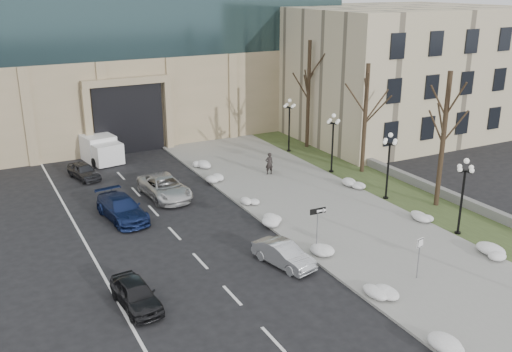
# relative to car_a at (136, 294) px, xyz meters

# --- Properties ---
(ground) EXTENTS (160.00, 160.00, 0.00)m
(ground) POSITION_rel_car_a_xyz_m (10.82, -7.20, -0.65)
(ground) COLOR black
(ground) RESTS_ON ground
(sidewalk) EXTENTS (9.00, 40.00, 0.12)m
(sidewalk) POSITION_rel_car_a_xyz_m (14.32, 6.80, -0.59)
(sidewalk) COLOR gray
(sidewalk) RESTS_ON ground
(curb) EXTENTS (0.30, 40.00, 0.14)m
(curb) POSITION_rel_car_a_xyz_m (9.82, 6.80, -0.58)
(curb) COLOR gray
(curb) RESTS_ON ground
(grass_strip) EXTENTS (4.00, 40.00, 0.10)m
(grass_strip) POSITION_rel_car_a_xyz_m (20.82, 6.80, -0.60)
(grass_strip) COLOR #364422
(grass_strip) RESTS_ON ground
(stone_wall) EXTENTS (0.50, 30.00, 0.70)m
(stone_wall) POSITION_rel_car_a_xyz_m (22.82, 8.80, -0.30)
(stone_wall) COLOR gray
(stone_wall) RESTS_ON ground
(classical_building) EXTENTS (22.00, 18.12, 12.00)m
(classical_building) POSITION_rel_car_a_xyz_m (32.82, 20.78, 5.35)
(classical_building) COLOR #BCAB8D
(classical_building) RESTS_ON ground
(car_a) EXTENTS (1.81, 3.89, 1.29)m
(car_a) POSITION_rel_car_a_xyz_m (0.00, 0.00, 0.00)
(car_a) COLOR black
(car_a) RESTS_ON ground
(car_b) EXTENTS (2.18, 3.98, 1.24)m
(car_b) POSITION_rel_car_a_xyz_m (8.06, 0.34, -0.02)
(car_b) COLOR #B3B7BB
(car_b) RESTS_ON ground
(car_c) EXTENTS (2.63, 5.23, 1.46)m
(car_c) POSITION_rel_car_a_xyz_m (2.18, 10.40, 0.08)
(car_c) COLOR navy
(car_c) RESTS_ON ground
(car_d) EXTENTS (2.75, 5.47, 1.48)m
(car_d) POSITION_rel_car_a_xyz_m (5.84, 12.83, 0.10)
(car_d) COLOR silver
(car_d) RESTS_ON ground
(car_e) EXTENTS (2.20, 3.81, 1.22)m
(car_e) POSITION_rel_car_a_xyz_m (1.70, 19.46, -0.04)
(car_e) COLOR #313236
(car_e) RESTS_ON ground
(pedestrian) EXTENTS (0.68, 0.50, 1.72)m
(pedestrian) POSITION_rel_car_a_xyz_m (14.51, 13.55, 0.33)
(pedestrian) COLOR black
(pedestrian) RESTS_ON sidewalk
(box_truck) EXTENTS (3.33, 6.98, 2.13)m
(box_truck) POSITION_rel_car_a_xyz_m (3.73, 24.51, 0.39)
(box_truck) COLOR white
(box_truck) RESTS_ON ground
(one_way_sign) EXTENTS (1.00, 0.27, 2.70)m
(one_way_sign) POSITION_rel_car_a_xyz_m (10.52, 0.64, 1.58)
(one_way_sign) COLOR slate
(one_way_sign) RESTS_ON ground
(keep_sign) EXTENTS (0.49, 0.13, 2.31)m
(keep_sign) POSITION_rel_car_a_xyz_m (13.18, -4.18, 1.05)
(keep_sign) COLOR slate
(keep_sign) RESTS_ON ground
(snow_clump_a) EXTENTS (1.10, 1.60, 0.36)m
(snow_clump_a) POSITION_rel_car_a_xyz_m (10.34, -9.22, -0.35)
(snow_clump_a) COLOR white
(snow_clump_a) RESTS_ON sidewalk
(snow_clump_b) EXTENTS (1.10, 1.60, 0.36)m
(snow_clump_b) POSITION_rel_car_a_xyz_m (10.41, -4.94, -0.35)
(snow_clump_b) COLOR white
(snow_clump_b) RESTS_ON sidewalk
(snow_clump_c) EXTENTS (1.10, 1.60, 0.36)m
(snow_clump_c) POSITION_rel_car_a_xyz_m (10.40, 0.34, -0.35)
(snow_clump_c) COLOR white
(snow_clump_c) RESTS_ON sidewalk
(snow_clump_d) EXTENTS (1.10, 1.60, 0.36)m
(snow_clump_d) POSITION_rel_car_a_xyz_m (10.03, 4.81, -0.35)
(snow_clump_d) COLOR white
(snow_clump_d) RESTS_ON sidewalk
(snow_clump_e) EXTENTS (1.10, 1.60, 0.36)m
(snow_clump_e) POSITION_rel_car_a_xyz_m (10.44, 8.26, -0.35)
(snow_clump_e) COLOR white
(snow_clump_e) RESTS_ON sidewalk
(snow_clump_f) EXTENTS (1.10, 1.60, 0.36)m
(snow_clump_f) POSITION_rel_car_a_xyz_m (10.01, 13.74, -0.35)
(snow_clump_f) COLOR white
(snow_clump_f) RESTS_ON sidewalk
(snow_clump_g) EXTENTS (1.10, 1.60, 0.36)m
(snow_clump_g) POSITION_rel_car_a_xyz_m (10.42, 17.44, -0.35)
(snow_clump_g) COLOR white
(snow_clump_g) RESTS_ON sidewalk
(snow_clump_h) EXTENTS (1.10, 1.60, 0.36)m
(snow_clump_h) POSITION_rel_car_a_xyz_m (18.46, -4.43, -0.35)
(snow_clump_h) COLOR white
(snow_clump_h) RESTS_ON sidewalk
(snow_clump_i) EXTENTS (1.10, 1.60, 0.36)m
(snow_clump_i) POSITION_rel_car_a_xyz_m (18.36, 1.39, -0.35)
(snow_clump_i) COLOR white
(snow_clump_i) RESTS_ON sidewalk
(snow_clump_j) EXTENTS (1.10, 1.60, 0.36)m
(snow_clump_j) POSITION_rel_car_a_xyz_m (18.27, 8.05, -0.35)
(snow_clump_j) COLOR white
(snow_clump_j) RESTS_ON sidewalk
(lamppost_a) EXTENTS (1.18, 1.18, 4.76)m
(lamppost_a) POSITION_rel_car_a_xyz_m (19.12, -1.20, 2.43)
(lamppost_a) COLOR black
(lamppost_a) RESTS_ON ground
(lamppost_b) EXTENTS (1.18, 1.18, 4.76)m
(lamppost_b) POSITION_rel_car_a_xyz_m (19.12, 5.30, 2.43)
(lamppost_b) COLOR black
(lamppost_b) RESTS_ON ground
(lamppost_c) EXTENTS (1.18, 1.18, 4.76)m
(lamppost_c) POSITION_rel_car_a_xyz_m (19.12, 11.80, 2.43)
(lamppost_c) COLOR black
(lamppost_c) RESTS_ON ground
(lamppost_d) EXTENTS (1.18, 1.18, 4.76)m
(lamppost_d) POSITION_rel_car_a_xyz_m (19.12, 18.30, 2.43)
(lamppost_d) COLOR black
(lamppost_d) RESTS_ON ground
(tree_near) EXTENTS (3.20, 3.20, 9.00)m
(tree_near) POSITION_rel_car_a_xyz_m (21.32, 2.80, 5.18)
(tree_near) COLOR black
(tree_near) RESTS_ON ground
(tree_mid) EXTENTS (3.20, 3.20, 8.50)m
(tree_mid) POSITION_rel_car_a_xyz_m (21.32, 10.80, 4.86)
(tree_mid) COLOR black
(tree_mid) RESTS_ON ground
(tree_far) EXTENTS (3.20, 3.20, 9.50)m
(tree_far) POSITION_rel_car_a_xyz_m (21.32, 18.80, 5.51)
(tree_far) COLOR black
(tree_far) RESTS_ON ground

